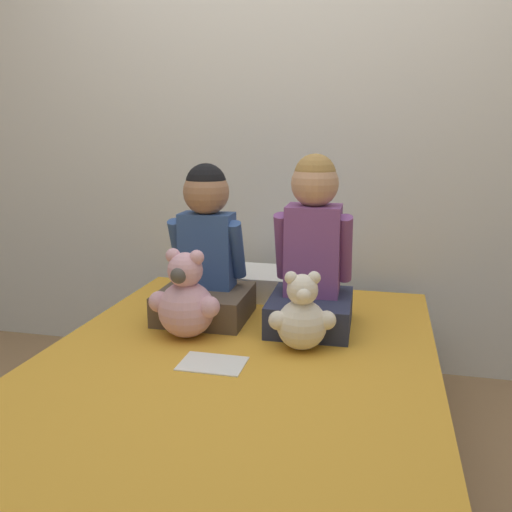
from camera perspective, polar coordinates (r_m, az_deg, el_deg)
ground_plane at (r=2.00m, az=-2.65°, el=-23.01°), size 14.00×14.00×0.00m
wall_behind_bed at (r=2.70m, az=3.80°, el=14.59°), size 8.00×0.06×2.50m
bed at (r=1.88m, az=-2.73°, el=-17.63°), size 1.33×1.93×0.44m
child_on_left at (r=2.16m, az=-5.30°, el=0.23°), size 0.36×0.33×0.61m
child_on_right at (r=2.07m, az=5.98°, el=0.19°), size 0.32×0.37×0.66m
teddy_bear_held_by_left_child at (r=1.98m, az=-7.40°, el=-4.67°), size 0.27×0.21×0.33m
teddy_bear_held_by_right_child at (r=1.87m, az=4.85°, el=-6.39°), size 0.23×0.17×0.28m
pillow_at_headboard at (r=2.48m, az=2.26°, el=-2.93°), size 0.52×0.30×0.11m
sign_card at (r=1.79m, az=-4.58°, el=-11.20°), size 0.21×0.15×0.00m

